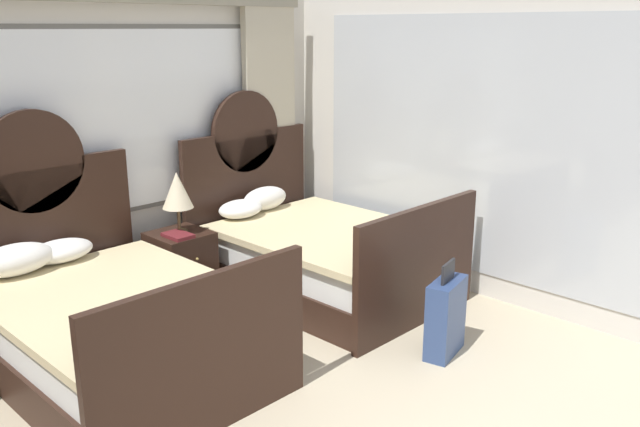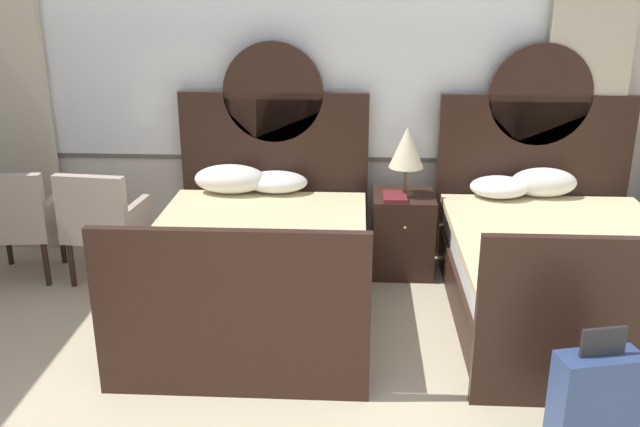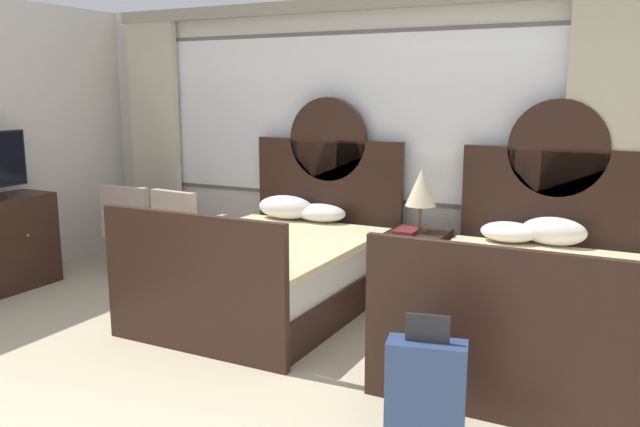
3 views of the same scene
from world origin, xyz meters
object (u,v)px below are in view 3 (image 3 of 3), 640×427
(bed_near_window, at_px, (275,266))
(nightstand_between_beds, at_px, (418,267))
(armchair_by_window_centre, at_px, (135,222))
(suitcase_on_floor, at_px, (426,394))
(armchair_by_window_left, at_px, (186,228))
(table_lamp_on_nightstand, at_px, (421,189))
(book_on_nightstand, at_px, (407,231))
(bed_near_mirror, at_px, (528,302))

(bed_near_window, xyz_separation_m, nightstand_between_beds, (1.06, 0.68, -0.05))
(armchair_by_window_centre, xyz_separation_m, suitcase_on_floor, (3.76, -1.94, -0.20))
(armchair_by_window_left, bearing_deg, table_lamp_on_nightstand, 7.44)
(book_on_nightstand, bearing_deg, nightstand_between_beds, 51.32)
(table_lamp_on_nightstand, relative_size, book_on_nightstand, 2.08)
(armchair_by_window_centre, bearing_deg, suitcase_on_floor, -27.22)
(bed_near_mirror, relative_size, armchair_by_window_left, 2.45)
(armchair_by_window_centre, bearing_deg, book_on_nightstand, 4.09)
(bed_near_window, height_order, armchair_by_window_centre, bed_near_window)
(nightstand_between_beds, distance_m, armchair_by_window_centre, 2.99)
(table_lamp_on_nightstand, xyz_separation_m, book_on_nightstand, (-0.08, -0.09, -0.36))
(table_lamp_on_nightstand, relative_size, suitcase_on_floor, 0.74)
(bed_near_window, bearing_deg, armchair_by_window_left, 163.32)
(armchair_by_window_left, relative_size, armchair_by_window_centre, 1.00)
(bed_near_window, distance_m, nightstand_between_beds, 1.25)
(bed_near_window, bearing_deg, armchair_by_window_centre, 168.93)
(table_lamp_on_nightstand, distance_m, armchair_by_window_centre, 3.03)
(bed_near_mirror, height_order, armchair_by_window_left, bed_near_mirror)
(bed_near_mirror, xyz_separation_m, book_on_nightstand, (-1.12, 0.58, 0.29))
(armchair_by_window_left, height_order, suitcase_on_floor, armchair_by_window_left)
(bed_near_window, relative_size, armchair_by_window_left, 2.45)
(armchair_by_window_centre, bearing_deg, table_lamp_on_nightstand, 5.79)
(table_lamp_on_nightstand, bearing_deg, nightstand_between_beds, 170.24)
(nightstand_between_beds, relative_size, book_on_nightstand, 2.47)
(armchair_by_window_left, bearing_deg, book_on_nightstand, 5.31)
(table_lamp_on_nightstand, bearing_deg, bed_near_window, -147.55)
(nightstand_between_beds, bearing_deg, book_on_nightstand, -128.68)
(nightstand_between_beds, bearing_deg, bed_near_mirror, -33.03)
(bed_near_window, distance_m, book_on_nightstand, 1.17)
(book_on_nightstand, relative_size, armchair_by_window_left, 0.29)
(bed_near_mirror, xyz_separation_m, armchair_by_window_centre, (-4.01, 0.38, 0.14))
(nightstand_between_beds, xyz_separation_m, suitcase_on_floor, (0.80, -2.24, -0.02))
(bed_near_mirror, height_order, nightstand_between_beds, bed_near_mirror)
(nightstand_between_beds, bearing_deg, suitcase_on_floor, -70.33)
(armchair_by_window_left, bearing_deg, bed_near_mirror, -6.45)
(table_lamp_on_nightstand, height_order, armchair_by_window_left, table_lamp_on_nightstand)
(nightstand_between_beds, bearing_deg, bed_near_window, -147.39)
(table_lamp_on_nightstand, xyz_separation_m, armchair_by_window_left, (-2.31, -0.30, -0.52))
(bed_near_mirror, bearing_deg, book_on_nightstand, 152.49)
(nightstand_between_beds, distance_m, suitcase_on_floor, 2.38)
(table_lamp_on_nightstand, relative_size, armchair_by_window_left, 0.60)
(table_lamp_on_nightstand, bearing_deg, bed_near_mirror, -33.12)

